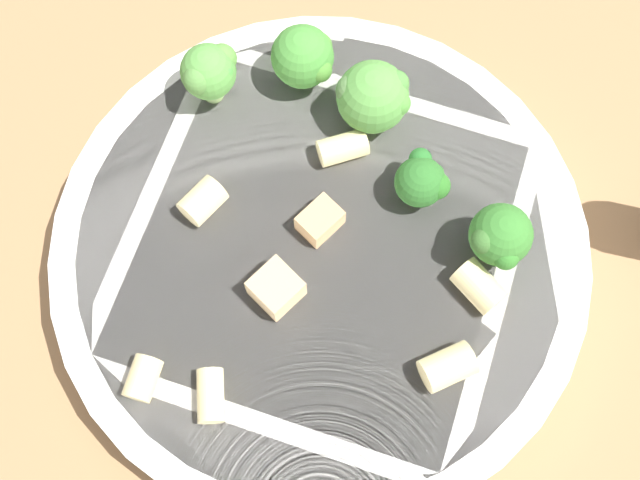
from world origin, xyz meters
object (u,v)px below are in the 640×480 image
Objects in this scene: pasta_bowl at (320,255)px; broccoli_floret_3 at (422,181)px; rigatoni_2 at (211,396)px; rigatoni_5 at (203,201)px; rigatoni_0 at (143,378)px; chicken_chunk_0 at (274,287)px; broccoli_floret_4 at (304,57)px; rigatoni_4 at (479,286)px; broccoli_floret_0 at (500,237)px; rigatoni_3 at (448,367)px; broccoli_floret_1 at (373,96)px; chicken_chunk_1 at (320,221)px; broccoli_floret_2 at (209,72)px; rigatoni_1 at (343,148)px.

pasta_bowl is 0.07m from broccoli_floret_3.
rigatoni_5 is at bearing 135.78° from rigatoni_2.
chicken_chunk_0 reaches higher than rigatoni_0.
broccoli_floret_4 is 1.59× the size of rigatoni_4.
broccoli_floret_0 is 0.07m from rigatoni_3.
broccoli_floret_4 is at bearing -172.43° from broccoli_floret_1.
chicken_chunk_1 is (-0.03, -0.05, -0.01)m from broccoli_floret_3.
broccoli_floret_0 is 0.05m from broccoli_floret_3.
pasta_bowl is 13.24× the size of chicken_chunk_1.
broccoli_floret_0 is 0.18m from broccoli_floret_2.
rigatoni_2 is 0.12m from rigatoni_3.
broccoli_floret_2 is 1.82× the size of chicken_chunk_0.
rigatoni_0 is at bearing -103.33° from broccoli_floret_3.
rigatoni_0 is at bearing -99.82° from pasta_bowl.
broccoli_floret_3 is 0.06m from chicken_chunk_1.
rigatoni_4 reaches higher than rigatoni_0.
broccoli_floret_0 is 0.10m from broccoli_floret_1.
rigatoni_3 is (0.12, -0.09, -0.01)m from broccoli_floret_1.
broccoli_floret_2 is 0.07m from rigatoni_5.
broccoli_floret_0 is at bearing 38.66° from pasta_bowl.
pasta_bowl is 0.10m from rigatoni_3.
pasta_bowl is 0.03m from chicken_chunk_1.
chicken_chunk_0 is (-0.09, -0.03, 0.00)m from rigatoni_3.
rigatoni_1 is at bearing 153.82° from rigatoni_3.
chicken_chunk_1 is at bearing 84.51° from rigatoni_0.
broccoli_floret_1 is at bearing 110.78° from pasta_bowl.
rigatoni_3 is 1.19× the size of chicken_chunk_1.
rigatoni_4 is at bearing 41.10° from chicken_chunk_0.
rigatoni_0 is 0.82× the size of rigatoni_4.
rigatoni_5 is (0.01, -0.10, -0.01)m from broccoli_floret_4.
chicken_chunk_1 is (0.02, -0.07, -0.02)m from broccoli_floret_1.
rigatoni_1 is at bearing -25.24° from broccoli_floret_4.
broccoli_floret_2 is 1.91× the size of rigatoni_0.
rigatoni_0 is (-0.04, -0.17, -0.01)m from broccoli_floret_3.
rigatoni_5 is at bearing 115.96° from rigatoni_0.
broccoli_floret_3 is at bearing 59.74° from chicken_chunk_1.
broccoli_floret_1 is at bearing 104.06° from chicken_chunk_0.
rigatoni_3 is at bearing -10.01° from chicken_chunk_1.
broccoli_floret_3 reaches higher than chicken_chunk_0.
chicken_chunk_0 reaches higher than chicken_chunk_1.
rigatoni_0 is (0.09, -0.14, -0.02)m from broccoli_floret_2.
broccoli_floret_0 is 0.09m from chicken_chunk_1.
broccoli_floret_2 is 1.56× the size of rigatoni_3.
chicken_chunk_0 is at bearing -31.67° from broccoli_floret_2.
rigatoni_3 is at bearing 47.70° from rigatoni_2.
rigatoni_3 is (0.09, -0.01, 0.02)m from pasta_bowl.
rigatoni_3 is 1.01× the size of rigatoni_4.
rigatoni_4 is (0.08, 0.03, 0.02)m from pasta_bowl.
rigatoni_0 is at bearing -95.49° from chicken_chunk_1.
pasta_bowl is at bearing 80.18° from rigatoni_0.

